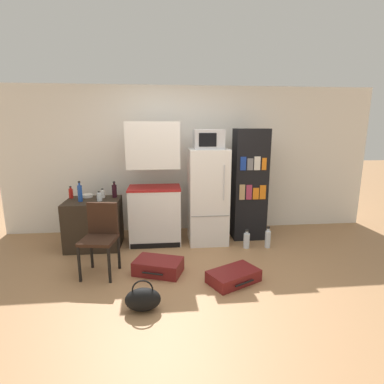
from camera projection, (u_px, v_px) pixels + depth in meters
The scene contains 19 objects.
ground_plane at pixel (190, 283), 3.55m from camera, with size 24.00×24.00×0.00m, color #A3754C.
wall_back at pixel (191, 160), 5.25m from camera, with size 6.40×0.10×2.48m.
side_table at pixel (94, 223), 4.58m from camera, with size 0.79×0.65×0.73m.
kitchen_hutch at pixel (154, 188), 4.63m from camera, with size 0.80×0.52×1.89m.
refrigerator at pixel (208, 196), 4.71m from camera, with size 0.60×0.59×1.49m.
microwave at pixel (208, 139), 4.51m from camera, with size 0.44×0.40×0.29m.
bookshelf at pixel (249, 185), 4.84m from camera, with size 0.53×0.37×1.79m.
bottle_clear_short at pixel (99, 197), 4.44m from camera, with size 0.08×0.08×0.15m.
bottle_ketchup_red at pixel (71, 193), 4.61m from camera, with size 0.06×0.06×0.19m.
bottle_wine_dark at pixel (114, 191), 4.66m from camera, with size 0.07×0.07×0.25m.
bottle_blue_soda at pixel (80, 193), 4.40m from camera, with size 0.07×0.07×0.31m.
bottle_milk_white at pixel (103, 194), 4.65m from camera, with size 0.07×0.07×0.14m.
bowl at pixel (87, 196), 4.69m from camera, with size 0.17×0.17×0.05m.
chair at pixel (101, 232), 3.72m from camera, with size 0.46×0.46×0.89m.
suitcase_large_flat at pixel (234, 276), 3.57m from camera, with size 0.69×0.58×0.14m.
suitcase_small_flat at pixel (158, 266), 3.79m from camera, with size 0.67×0.54×0.18m.
handbag at pixel (143, 299), 3.00m from camera, with size 0.36×0.20×0.33m.
water_bottle_front at pixel (247, 240), 4.56m from camera, with size 0.09×0.09×0.29m.
water_bottle_middle at pixel (268, 239), 4.57m from camera, with size 0.08×0.08×0.33m.
Camera 1 is at (-0.30, -3.22, 1.82)m, focal length 28.00 mm.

